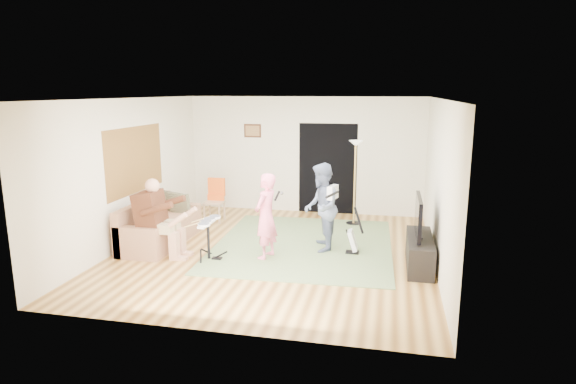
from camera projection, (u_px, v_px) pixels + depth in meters
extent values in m
plane|color=brown|center=(274.00, 252.00, 8.63)|extent=(6.00, 6.00, 0.00)
plane|color=white|center=(273.00, 99.00, 8.07)|extent=(6.00, 6.00, 0.00)
plane|color=olive|center=(135.00, 160.00, 9.07)|extent=(0.00, 2.05, 2.05)
plane|color=black|center=(328.00, 169.00, 11.16)|extent=(2.10, 0.00, 2.10)
cube|color=#3F2314|center=(253.00, 131.00, 11.36)|extent=(0.42, 0.03, 0.32)
cube|color=#61794A|center=(304.00, 244.00, 9.02)|extent=(3.36, 3.83, 0.02)
cube|color=#9E6E4F|center=(161.00, 233.00, 9.07)|extent=(0.81, 1.61, 0.40)
cube|color=#9E6E4F|center=(144.00, 222.00, 9.10)|extent=(0.15, 1.99, 0.81)
cube|color=#9E6E4F|center=(181.00, 217.00, 9.91)|extent=(0.81, 0.19, 0.57)
cube|color=#9E6E4F|center=(137.00, 243.00, 8.19)|extent=(0.81, 0.19, 0.57)
cube|color=#4B2515|center=(150.00, 210.00, 8.29)|extent=(0.38, 0.50, 0.63)
sphere|color=tan|center=(152.00, 186.00, 8.19)|extent=(0.25, 0.25, 0.25)
cylinder|color=black|center=(208.00, 240.00, 8.17)|extent=(0.05, 0.05, 0.64)
cube|color=white|center=(208.00, 223.00, 8.11)|extent=(0.12, 0.64, 0.04)
imported|color=pink|center=(266.00, 216.00, 8.16)|extent=(0.48, 0.61, 1.48)
imported|color=slate|center=(321.00, 207.00, 8.56)|extent=(0.71, 0.85, 1.59)
cube|color=black|center=(352.00, 253.00, 8.53)|extent=(0.23, 0.19, 0.03)
cube|color=silver|center=(353.00, 240.00, 8.48)|extent=(0.18, 0.28, 0.37)
cylinder|color=black|center=(359.00, 220.00, 8.39)|extent=(0.19, 0.04, 0.48)
cylinder|color=black|center=(353.00, 223.00, 10.41)|extent=(0.32, 0.32, 0.03)
cylinder|color=tan|center=(355.00, 184.00, 10.23)|extent=(0.04, 0.04, 1.71)
cone|color=white|center=(356.00, 143.00, 10.05)|extent=(0.29, 0.29, 0.11)
cube|color=tan|center=(214.00, 202.00, 10.54)|extent=(0.41, 0.41, 0.04)
cube|color=orange|center=(217.00, 187.00, 10.65)|extent=(0.38, 0.08, 0.40)
cube|color=black|center=(420.00, 252.00, 7.85)|extent=(0.40, 1.40, 0.50)
cube|color=black|center=(418.00, 216.00, 7.74)|extent=(0.06, 1.04, 0.64)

